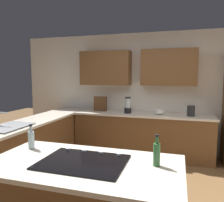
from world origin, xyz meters
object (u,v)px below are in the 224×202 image
at_px(mixing_bowl, 159,112).
at_px(oil_bottle, 31,139).
at_px(cooktop, 83,162).
at_px(blender, 128,106).
at_px(sink_unit, 9,126).
at_px(second_bottle, 157,153).
at_px(kettle, 191,111).
at_px(spice_rack, 100,104).

bearing_deg(mixing_bowl, oil_bottle, 66.12).
bearing_deg(cooktop, oil_bottle, -15.82).
distance_m(blender, oil_bottle, 2.60).
bearing_deg(mixing_bowl, sink_unit, 41.13).
height_order(blender, second_bottle, blender).
bearing_deg(kettle, cooktop, 69.23).
xyz_separation_m(sink_unit, mixing_bowl, (-2.08, -1.82, 0.04)).
bearing_deg(cooktop, kettle, -110.77).
bearing_deg(sink_unit, kettle, -145.87).
distance_m(mixing_bowl, oil_bottle, 2.79).
distance_m(spice_rack, oil_bottle, 2.67).
relative_size(oil_bottle, second_bottle, 0.96).
height_order(kettle, second_bottle, second_bottle).
xyz_separation_m(mixing_bowl, kettle, (-0.60, 0.00, 0.05)).
relative_size(mixing_bowl, spice_rack, 0.62).
relative_size(cooktop, second_bottle, 2.75).
xyz_separation_m(cooktop, spice_rack, (0.86, -2.86, 0.15)).
bearing_deg(oil_bottle, cooktop, 164.18).
bearing_deg(spice_rack, sink_unit, 67.98).
relative_size(sink_unit, kettle, 3.43).
distance_m(cooktop, spice_rack, 2.99).
relative_size(blender, spice_rack, 1.05).
height_order(cooktop, mixing_bowl, mixing_bowl).
height_order(cooktop, oil_bottle, oil_bottle).
height_order(mixing_bowl, oil_bottle, oil_bottle).
distance_m(cooktop, kettle, 2.94).
distance_m(spice_rack, kettle, 1.90).
xyz_separation_m(sink_unit, cooktop, (-1.64, 0.93, -0.01)).
bearing_deg(oil_bottle, spice_rack, -86.34).
bearing_deg(mixing_bowl, spice_rack, -4.81).
distance_m(cooktop, second_bottle, 0.66).
height_order(kettle, oil_bottle, oil_bottle).
height_order(sink_unit, oil_bottle, oil_bottle).
bearing_deg(sink_unit, oil_bottle, 142.21).
xyz_separation_m(cooktop, blender, (0.21, -2.75, 0.14)).
relative_size(cooktop, oil_bottle, 2.87).
height_order(sink_unit, mixing_bowl, sink_unit).
bearing_deg(second_bottle, mixing_bowl, -85.72).
distance_m(sink_unit, second_bottle, 2.42).
xyz_separation_m(oil_bottle, second_bottle, (-1.33, 0.08, 0.01)).
bearing_deg(blender, cooktop, 94.35).
height_order(blender, oil_bottle, blender).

